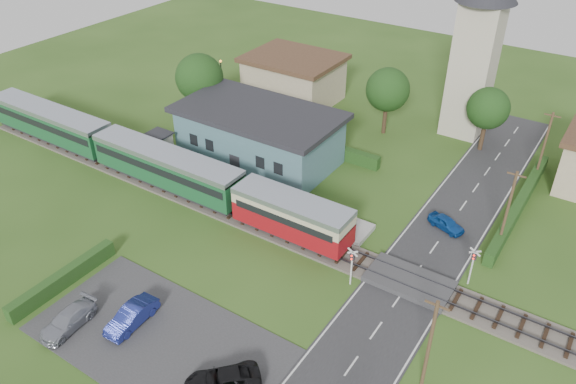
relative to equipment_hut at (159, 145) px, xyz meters
The scene contains 30 objects.
ground 18.82m from the equipment_hut, 16.11° to the right, with size 120.00×120.00×0.00m, color #2D4C19.
railway_track 18.36m from the equipment_hut, 10.08° to the right, with size 76.00×3.20×0.49m.
road 28.53m from the equipment_hut, 10.52° to the right, with size 6.00×70.00×0.05m, color #28282B.
car_park 23.90m from the equipment_hut, 46.19° to the right, with size 17.00×9.00×0.08m, color #333335.
crossing_deck 28.22m from the equipment_hut, ahead, with size 6.20×3.40×0.45m, color #333335.
platform 8.14m from the equipment_hut, ahead, with size 30.00×3.00×0.45m, color gray.
equipment_hut is the anchor object (origin of this frame).
station_building 9.92m from the equipment_hut, 35.92° to the left, with size 16.00×9.00×5.30m.
train 3.37m from the equipment_hut, 73.24° to the right, with size 43.20×2.90×3.40m.
church_tower 33.48m from the equipment_hut, 44.75° to the left, with size 6.00×6.00×17.60m.
house_west 20.05m from the equipment_hut, 81.38° to the left, with size 10.80×8.80×5.50m.
hedge_carpark 18.61m from the equipment_hut, 67.85° to the right, with size 0.80×9.00×1.20m, color #193814.
hedge_roadside 33.98m from the equipment_hut, 18.54° to the left, with size 0.80×18.00×1.20m, color #193814.
hedge_station 13.09m from the equipment_hut, 52.16° to the left, with size 22.00×0.80×1.30m, color #193814.
tree_a 9.73m from the equipment_hut, 102.80° to the left, with size 5.20×5.20×8.00m.
tree_b 24.16m from the equipment_hut, 48.05° to the left, with size 4.60×4.60×7.34m.
tree_c 32.81m from the equipment_hut, 37.29° to the left, with size 4.20×4.20×6.78m.
utility_pole_b 34.14m from the equipment_hut, 19.18° to the right, with size 1.40×0.22×7.00m.
utility_pole_c 32.61m from the equipment_hut, ahead, with size 1.40×0.22×7.00m.
utility_pole_d 36.37m from the equipment_hut, 27.55° to the left, with size 1.40×0.22×7.00m.
crossing_signal_near 25.04m from the equipment_hut, 12.94° to the right, with size 0.84×0.28×3.28m.
crossing_signal_far 31.61m from the equipment_hut, ahead, with size 0.84×0.28×3.28m.
streetlamp_west 15.39m from the equipment_hut, 105.12° to the left, with size 0.30×0.30×5.15m.
streetlamp_east 40.41m from the equipment_hut, 32.67° to the left, with size 0.30×0.30×5.15m.
car_on_road 28.27m from the equipment_hut, ahead, with size 1.29×3.20×1.09m, color navy.
car_park_blue 22.20m from the equipment_hut, 50.69° to the right, with size 1.42×4.07×1.34m, color navy.
car_park_silver 22.46m from the equipment_hut, 61.43° to the right, with size 1.71×4.20×1.22m, color #8E929E.
car_park_dark 28.70m from the equipment_hut, 38.63° to the right, with size 2.10×4.55×1.26m, color black.
pedestrian_near 14.67m from the equipment_hut, ahead, with size 0.63×0.41×1.72m, color gray.
pedestrian_far 4.02m from the equipment_hut, ahead, with size 0.87×0.68×1.78m, color gray.
Camera 1 is at (19.48, -28.53, 28.23)m, focal length 35.00 mm.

